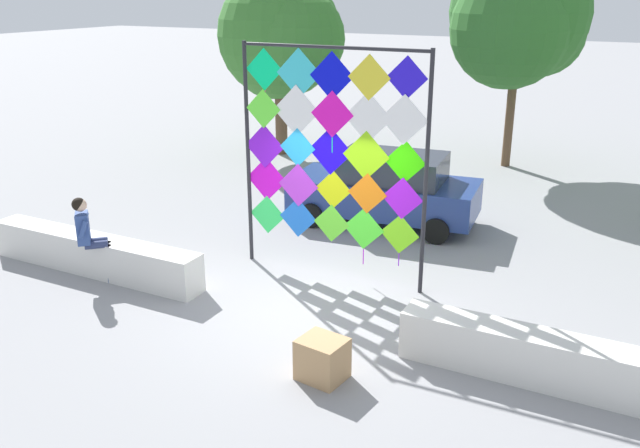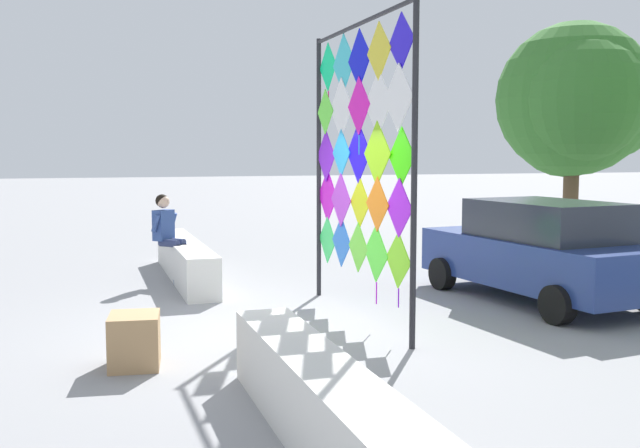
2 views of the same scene
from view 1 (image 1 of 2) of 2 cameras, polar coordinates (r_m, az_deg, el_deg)
ground at (r=10.63m, az=-1.09°, el=-7.17°), size 120.00×120.00×0.00m
plaza_ledge_left at (r=12.44m, az=-18.63°, el=-2.47°), size 4.40×0.52×0.67m
plaza_ledge_right at (r=9.06m, az=20.71°, el=-11.24°), size 4.40×0.52×0.67m
kite_display_rack at (r=11.10m, az=0.93°, el=6.57°), size 3.34×0.12×3.93m
seated_vendor at (r=11.84m, az=-18.95°, el=-0.71°), size 0.72×0.71×1.52m
parked_car at (r=14.22m, az=5.62°, el=3.05°), size 4.03×2.19×1.51m
cardboard_box_large at (r=8.75m, az=0.20°, el=-11.39°), size 0.64×0.58×0.55m
tree_palm_like at (r=19.00m, az=16.51°, el=16.32°), size 3.66×4.20×5.98m
tree_far_right at (r=20.00m, az=-3.00°, el=15.38°), size 3.85×3.98×5.25m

